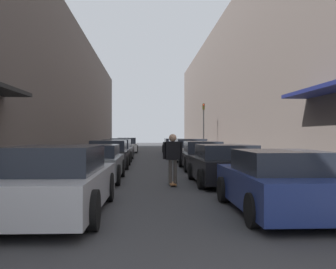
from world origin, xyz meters
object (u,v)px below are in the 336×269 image
Objects in this scene: parked_car_left_4 at (121,147)px; parked_car_right_3 at (190,150)px; parked_car_left_1 at (95,163)px; parked_car_right_0 at (278,183)px; parked_car_left_3 at (117,150)px; traffic_light at (204,124)px; parked_car_left_5 at (127,146)px; parked_car_right_4 at (181,148)px; parked_car_right_5 at (174,146)px; parked_car_right_1 at (224,165)px; skateboarder at (173,154)px; parked_car_left_2 at (109,155)px; parked_car_right_2 at (202,156)px; parked_car_left_0 at (58,181)px.

parked_car_left_4 is 7.80m from parked_car_right_3.
parked_car_right_0 reaches higher than parked_car_left_1.
traffic_light is (6.11, 4.08, 1.83)m from parked_car_left_3.
parked_car_left_5 reaches higher than parked_car_left_1.
parked_car_right_4 reaches higher than parked_car_right_5.
parked_car_right_5 is at bearing -19.28° from parked_car_left_5.
parked_car_right_1 is 15.68m from traffic_light.
skateboarder reaches higher than parked_car_left_1.
parked_car_left_2 reaches higher than parked_car_left_1.
skateboarder is at bearing 113.32° from parked_car_right_0.
traffic_light reaches higher than parked_car_left_2.
parked_car_right_0 is at bearing -74.41° from parked_car_left_3.
parked_car_right_2 is at bearing -91.09° from parked_car_right_3.
parked_car_left_3 is at bearing -89.15° from parked_car_left_4.
parked_car_right_1 is 1.80m from skateboarder.
parked_car_left_0 reaches higher than parked_car_right_5.
parked_car_left_2 is at bearing -137.26° from parked_car_right_3.
parked_car_right_3 is at bearing -54.17° from parked_car_left_4.
parked_car_left_3 is 1.10× the size of parked_car_left_5.
parked_car_left_3 is 1.08× the size of parked_car_left_4.
parked_car_right_1 is 1.00× the size of parked_car_right_3.
parked_car_right_5 is at bearing 90.07° from parked_car_right_1.
parked_car_right_0 is 0.92× the size of parked_car_right_5.
skateboarder reaches higher than parked_car_right_4.
parked_car_right_1 is 5.09m from parked_car_right_2.
parked_car_left_0 is at bearing -122.11° from skateboarder.
parked_car_left_5 is 9.26m from traffic_light.
parked_car_left_2 is (0.00, 10.85, -0.03)m from parked_car_left_0.
parked_car_left_1 is 21.29m from parked_car_left_5.
parked_car_left_0 is 1.14× the size of parked_car_left_2.
skateboarder is 0.43× the size of traffic_light.
traffic_light is (6.02, -6.80, 1.82)m from parked_car_left_5.
parked_car_left_0 reaches higher than parked_car_left_5.
parked_car_left_2 is 0.86× the size of parked_car_right_4.
parked_car_left_5 is at bearing 89.51° from parked_car_left_3.
parked_car_left_1 is 0.94× the size of parked_car_left_5.
parked_car_left_4 is (-0.07, 10.48, 0.01)m from parked_car_left_2.
parked_car_right_2 is at bearing 90.52° from parked_car_right_0.
skateboarder is 16.26m from traffic_light.
parked_car_left_2 is at bearing 90.15° from parked_car_left_1.
parked_car_left_5 is at bearing 89.64° from parked_car_left_2.
parked_car_right_3 is 10.32m from parked_car_right_5.
parked_car_right_2 is at bearing -99.42° from traffic_light.
parked_car_right_0 is 4.70m from skateboarder.
parked_car_left_5 is at bearing 160.72° from parked_car_right_5.
parked_car_right_1 reaches higher than parked_car_left_1.
parked_car_left_0 is at bearing -90.15° from parked_car_left_1.
parked_car_left_0 is 1.05× the size of parked_car_left_5.
parked_car_right_4 is (4.46, -1.45, -0.02)m from parked_car_left_4.
parked_car_left_5 is at bearing 110.43° from parked_car_right_3.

